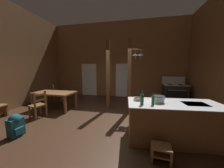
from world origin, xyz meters
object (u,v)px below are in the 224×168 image
(dining_table, at_px, (55,94))
(stockpot_on_counter, at_px, (158,99))
(mixing_bowl_on_counter, at_px, (138,99))
(ladderback_chair_near_window, at_px, (38,105))
(stove_range, at_px, (174,93))
(bottle_short_on_counter, at_px, (142,99))
(kitchen_island, at_px, (173,121))
(backpack, at_px, (16,125))
(bottle_tall_on_counter, at_px, (153,100))
(ladderback_chair_by_post, at_px, (56,94))
(step_stool, at_px, (161,151))

(dining_table, relative_size, stockpot_on_counter, 4.83)
(mixing_bowl_on_counter, bearing_deg, ladderback_chair_near_window, 173.51)
(stove_range, height_order, bottle_short_on_counter, stove_range)
(mixing_bowl_on_counter, bearing_deg, kitchen_island, -4.81)
(backpack, distance_m, bottle_tall_on_counter, 3.50)
(mixing_bowl_on_counter, bearing_deg, dining_table, 159.38)
(kitchen_island, distance_m, ladderback_chair_by_post, 5.37)
(stove_range, bearing_deg, ladderback_chair_near_window, -150.74)
(dining_table, xyz_separation_m, bottle_short_on_counter, (3.59, -1.67, 0.41))
(step_stool, height_order, stockpot_on_counter, stockpot_on_counter)
(kitchen_island, xyz_separation_m, bottle_short_on_counter, (-0.76, -0.28, 0.60))
(step_stool, bearing_deg, stockpot_on_counter, 86.31)
(step_stool, relative_size, stockpot_on_counter, 1.06)
(bottle_tall_on_counter, bearing_deg, ladderback_chair_by_post, 150.86)
(kitchen_island, height_order, stockpot_on_counter, stockpot_on_counter)
(kitchen_island, xyz_separation_m, step_stool, (-0.41, -0.76, -0.29))
(stove_range, bearing_deg, bottle_short_on_counter, -116.22)
(backpack, distance_m, bottle_short_on_counter, 3.27)
(step_stool, height_order, dining_table, dining_table)
(backpack, xyz_separation_m, stockpot_on_counter, (3.56, 0.65, 0.70))
(step_stool, xyz_separation_m, bottle_tall_on_counter, (-0.11, 0.51, 0.87))
(bottle_tall_on_counter, bearing_deg, backpack, -172.96)
(backpack, height_order, bottle_tall_on_counter, bottle_tall_on_counter)
(stove_range, xyz_separation_m, ladderback_chair_by_post, (-6.00, -1.30, -0.03))
(kitchen_island, height_order, bottle_tall_on_counter, bottle_tall_on_counter)
(dining_table, distance_m, ladderback_chair_near_window, 0.95)
(ladderback_chair_by_post, height_order, mixing_bowl_on_counter, mixing_bowl_on_counter)
(ladderback_chair_near_window, distance_m, bottle_short_on_counter, 3.68)
(ladderback_chair_near_window, relative_size, bottle_tall_on_counter, 3.33)
(dining_table, relative_size, bottle_tall_on_counter, 6.10)
(dining_table, bearing_deg, kitchen_island, -17.73)
(bottle_short_on_counter, bearing_deg, dining_table, 155.08)
(step_stool, distance_m, mixing_bowl_on_counter, 1.23)
(bottle_tall_on_counter, bearing_deg, step_stool, -77.85)
(stove_range, xyz_separation_m, bottle_tall_on_counter, (-1.62, -3.75, 0.56))
(dining_table, relative_size, ladderback_chair_near_window, 1.83)
(step_stool, xyz_separation_m, dining_table, (-3.94, 2.15, 0.47))
(mixing_bowl_on_counter, relative_size, bottle_tall_on_counter, 0.75)
(stove_range, distance_m, step_stool, 4.52)
(backpack, bearing_deg, stockpot_on_counter, 10.33)
(stove_range, bearing_deg, dining_table, -158.85)
(stove_range, bearing_deg, ladderback_chair_by_post, -167.77)
(stove_range, bearing_deg, kitchen_island, -107.46)
(step_stool, xyz_separation_m, bottle_short_on_counter, (-0.35, 0.48, 0.88))
(ladderback_chair_near_window, relative_size, stockpot_on_counter, 2.63)
(kitchen_island, distance_m, ladderback_chair_near_window, 4.34)
(ladderback_chair_by_post, relative_size, mixing_bowl_on_counter, 4.44)
(step_stool, distance_m, ladderback_chair_near_window, 4.10)
(ladderback_chair_near_window, relative_size, bottle_short_on_counter, 2.88)
(stove_range, relative_size, dining_table, 0.76)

